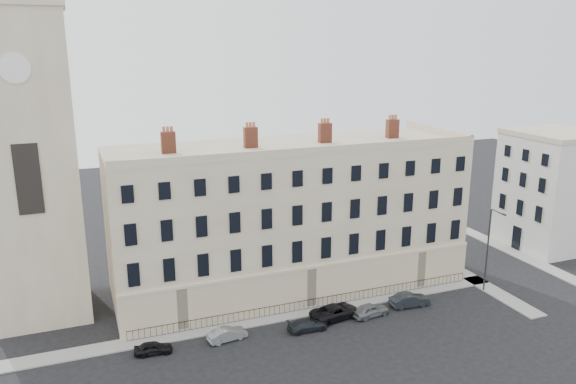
# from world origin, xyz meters

# --- Properties ---
(ground) EXTENTS (160.00, 160.00, 0.00)m
(ground) POSITION_xyz_m (0.00, 0.00, 0.00)
(ground) COLOR black
(ground) RESTS_ON ground
(terrace) EXTENTS (36.22, 12.22, 17.00)m
(terrace) POSITION_xyz_m (-5.97, 11.97, 7.50)
(terrace) COLOR #BBA98B
(terrace) RESTS_ON ground
(church_tower) EXTENTS (8.00, 8.13, 44.00)m
(church_tower) POSITION_xyz_m (-30.00, 14.00, 18.66)
(church_tower) COLOR #BBA98B
(church_tower) RESTS_ON ground
(adjacent_building) EXTENTS (10.00, 10.00, 14.00)m
(adjacent_building) POSITION_xyz_m (29.00, 11.00, 7.00)
(adjacent_building) COLOR silver
(adjacent_building) RESTS_ON ground
(pavement_terrace) EXTENTS (48.00, 2.00, 0.12)m
(pavement_terrace) POSITION_xyz_m (-10.00, 5.00, 0.06)
(pavement_terrace) COLOR gray
(pavement_terrace) RESTS_ON ground
(pavement_east_return) EXTENTS (2.00, 24.00, 0.12)m
(pavement_east_return) POSITION_xyz_m (13.00, 8.00, 0.06)
(pavement_east_return) COLOR gray
(pavement_east_return) RESTS_ON ground
(pavement_adjacent) EXTENTS (2.00, 20.00, 0.12)m
(pavement_adjacent) POSITION_xyz_m (23.00, 10.00, 0.06)
(pavement_adjacent) COLOR gray
(pavement_adjacent) RESTS_ON ground
(railings) EXTENTS (35.00, 0.04, 0.96)m
(railings) POSITION_xyz_m (-6.00, 5.40, 0.55)
(railings) COLOR black
(railings) RESTS_ON ground
(car_a) EXTENTS (3.23, 1.57, 1.06)m
(car_a) POSITION_xyz_m (-21.64, 2.76, 0.53)
(car_a) COLOR black
(car_a) RESTS_ON ground
(car_b) EXTENTS (3.62, 1.74, 1.15)m
(car_b) POSITION_xyz_m (-15.35, 2.68, 0.57)
(car_b) COLOR slate
(car_b) RESTS_ON ground
(car_c) EXTENTS (3.69, 1.60, 1.06)m
(car_c) POSITION_xyz_m (-8.21, 1.72, 0.53)
(car_c) COLOR black
(car_c) RESTS_ON ground
(car_d) EXTENTS (5.18, 3.03, 1.35)m
(car_d) POSITION_xyz_m (-4.86, 2.90, 0.68)
(car_d) COLOR black
(car_d) RESTS_ON ground
(car_e) EXTENTS (3.89, 2.00, 1.27)m
(car_e) POSITION_xyz_m (-1.62, 2.08, 0.63)
(car_e) COLOR slate
(car_e) RESTS_ON ground
(car_f) EXTENTS (4.09, 1.71, 1.31)m
(car_f) POSITION_xyz_m (3.00, 2.51, 0.66)
(car_f) COLOR black
(car_f) RESTS_ON ground
(streetlamp) EXTENTS (0.46, 1.91, 8.88)m
(streetlamp) POSITION_xyz_m (12.20, 2.64, 4.92)
(streetlamp) COLOR #313136
(streetlamp) RESTS_ON ground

